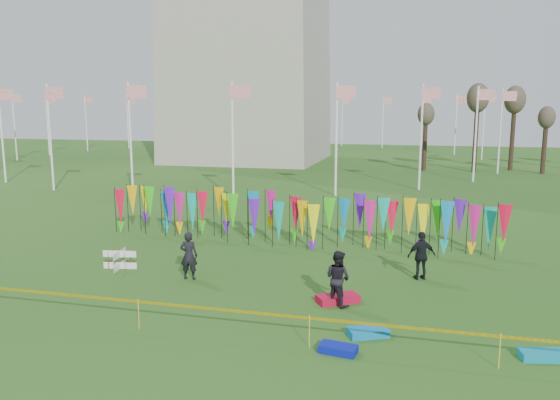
% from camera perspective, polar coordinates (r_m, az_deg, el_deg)
% --- Properties ---
extents(ground, '(160.00, 160.00, 0.00)m').
position_cam_1_polar(ground, '(16.94, -6.63, -12.03)').
color(ground, '#204A15').
rests_on(ground, ground).
extents(flagpole_ring, '(57.40, 56.16, 8.00)m').
position_cam_1_polar(flagpole_ring, '(65.74, -3.14, 7.67)').
color(flagpole_ring, white).
rests_on(flagpole_ring, ground).
extents(banner_row, '(18.64, 0.64, 2.31)m').
position_cam_1_polar(banner_row, '(24.89, 1.43, -1.51)').
color(banner_row, black).
rests_on(banner_row, ground).
extents(caution_tape_near, '(26.00, 0.02, 0.90)m').
position_cam_1_polar(caution_tape_near, '(15.52, -9.36, -11.08)').
color(caution_tape_near, '#FFDA05').
rests_on(caution_tape_near, ground).
extents(box_kite, '(0.68, 0.68, 0.75)m').
position_cam_1_polar(box_kite, '(22.30, -16.40, -6.01)').
color(box_kite, '#BA0D0E').
rests_on(box_kite, ground).
extents(person_left, '(0.70, 0.55, 1.78)m').
position_cam_1_polar(person_left, '(20.33, -9.51, -5.75)').
color(person_left, black).
rests_on(person_left, ground).
extents(person_mid, '(1.02, 0.90, 1.79)m').
position_cam_1_polar(person_mid, '(17.56, 6.06, -8.12)').
color(person_mid, black).
rests_on(person_mid, ground).
extents(person_right, '(1.20, 0.95, 1.79)m').
position_cam_1_polar(person_right, '(20.68, 14.57, -5.65)').
color(person_right, black).
rests_on(person_right, ground).
extents(kite_bag_turquoise, '(1.23, 0.98, 0.22)m').
position_cam_1_polar(kite_bag_turquoise, '(15.68, 9.18, -13.48)').
color(kite_bag_turquoise, '#0D80C5').
rests_on(kite_bag_turquoise, ground).
extents(kite_bag_blue, '(1.02, 0.64, 0.20)m').
position_cam_1_polar(kite_bag_blue, '(14.63, 6.08, -15.21)').
color(kite_bag_blue, '#0A17B1').
rests_on(kite_bag_blue, ground).
extents(kite_bag_red, '(1.48, 1.27, 0.25)m').
position_cam_1_polar(kite_bag_red, '(18.05, 6.06, -10.21)').
color(kite_bag_red, red).
rests_on(kite_bag_red, ground).
extents(kite_bag_teal, '(1.16, 0.72, 0.21)m').
position_cam_1_polar(kite_bag_teal, '(15.66, 25.70, -14.41)').
color(kite_bag_teal, '#0C91B5').
rests_on(kite_bag_teal, ground).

